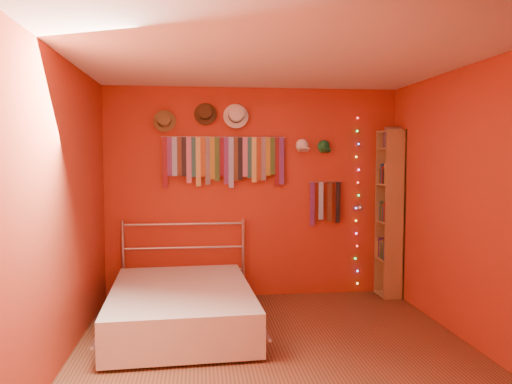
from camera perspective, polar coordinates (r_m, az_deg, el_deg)
name	(u,v)px	position (r m, az deg, el deg)	size (l,w,h in m)	color
ground	(276,350)	(4.56, 2.25, -17.62)	(3.50, 3.50, 0.00)	#532D1C
back_wall	(253,193)	(5.99, -0.30, -0.09)	(3.50, 0.02, 2.50)	#AA301B
right_wall	(469,205)	(4.85, 23.21, -1.39)	(0.02, 3.50, 2.50)	#AA301B
left_wall	(63,210)	(4.35, -21.17, -1.93)	(0.02, 3.50, 2.50)	#AA301B
ceiling	(276,59)	(4.31, 2.34, 14.98)	(3.50, 3.50, 0.02)	white
tie_rack	(224,158)	(5.88, -3.62, 3.89)	(1.45, 0.03, 0.60)	#B7B7BC
small_tie_rack	(325,201)	(6.09, 7.90, -1.01)	(0.40, 0.03, 0.53)	#B7B7BC
fedora_olive	(164,120)	(5.87, -10.44, 8.08)	(0.26, 0.14, 0.26)	brown
fedora_brown	(205,113)	(5.86, -5.81, 8.96)	(0.26, 0.14, 0.26)	#3F2B16
fedora_white	(236,115)	(5.87, -2.29, 8.78)	(0.29, 0.16, 0.29)	white
cap_white	(302,146)	(6.01, 5.30, 5.30)	(0.17, 0.21, 0.17)	white
cap_green	(324,147)	(6.07, 7.74, 5.17)	(0.16, 0.21, 0.16)	#186D32
fairy_lights	(357,202)	(6.23, 11.49, -1.09)	(0.06, 0.02, 2.06)	#FF3333
reading_lamp	(359,208)	(6.03, 11.74, -1.77)	(0.07, 0.31, 0.09)	#B7B7BC
bookshelf	(393,212)	(6.20, 15.35, -2.25)	(0.25, 0.34, 2.00)	olive
bed	(181,306)	(5.06, -8.52, -12.78)	(1.52, 1.99, 0.95)	#B7B7BC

